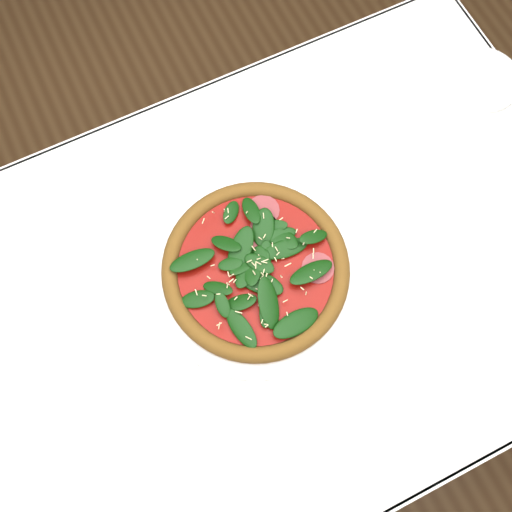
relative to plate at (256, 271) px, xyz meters
name	(u,v)px	position (x,y,z in m)	size (l,w,h in m)	color
ground	(264,349)	(0.02, -0.02, -0.76)	(6.00, 6.00, 0.00)	brown
dining_table	(268,295)	(0.02, -0.02, -0.11)	(1.21, 0.81, 0.75)	white
plate	(256,271)	(0.00, 0.00, 0.00)	(0.36, 0.36, 0.02)	silver
pizza	(256,268)	(0.00, 0.00, 0.02)	(0.37, 0.37, 0.04)	#985A24
saucer_far	(483,79)	(0.56, 0.15, 0.00)	(0.14, 0.14, 0.01)	silver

